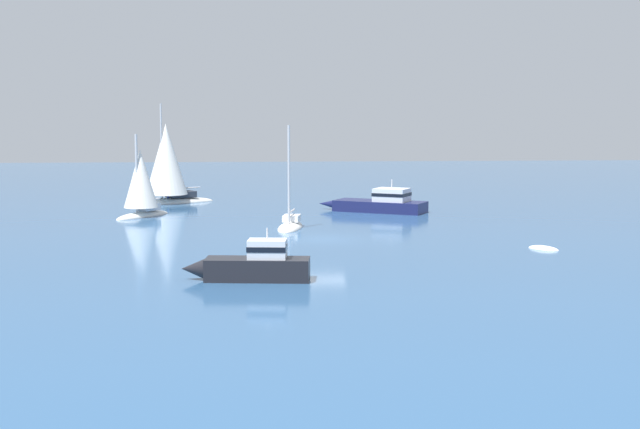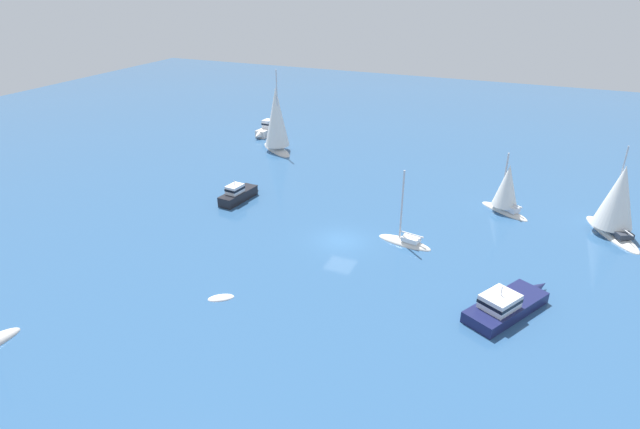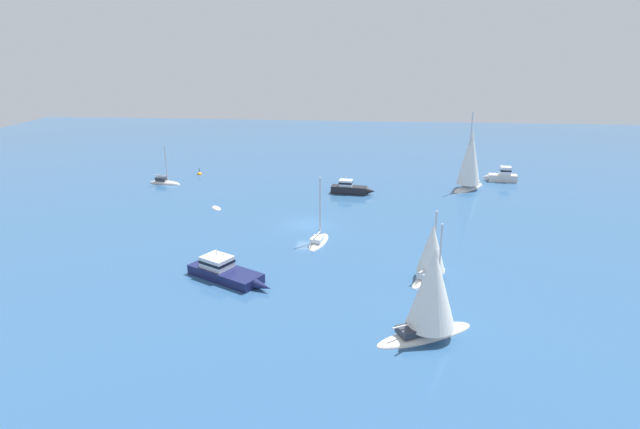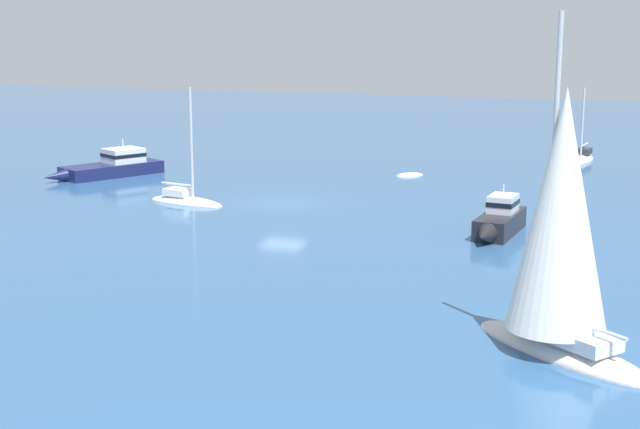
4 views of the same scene
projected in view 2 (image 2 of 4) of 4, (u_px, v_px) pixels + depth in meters
The scene contains 9 objects.
ground_plane at pixel (341, 241), 45.98m from camera, with size 161.25×161.25×0.00m, color #2D5684.
yacht at pixel (405, 242), 45.48m from camera, with size 5.18×2.42×7.07m.
launch at pixel (239, 193), 53.88m from camera, with size 2.10×5.95×2.40m.
ketch at pixel (507, 191), 50.62m from camera, with size 5.30×4.17×6.31m.
powerboat at pixel (266, 130), 74.90m from camera, with size 1.82×4.95×2.20m.
sailboat at pixel (618, 203), 46.05m from camera, with size 5.30×7.55×8.56m.
yacht_2 at pixel (276, 122), 67.28m from camera, with size 6.74×5.87×11.09m.
powerboat_1 at pixel (506, 304), 36.07m from camera, with size 5.55×8.20×2.48m.
skiff at pixel (221, 298), 37.90m from camera, with size 2.08×1.87×0.41m.
Camera 2 is at (14.33, -38.02, 21.72)m, focal length 29.12 mm.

